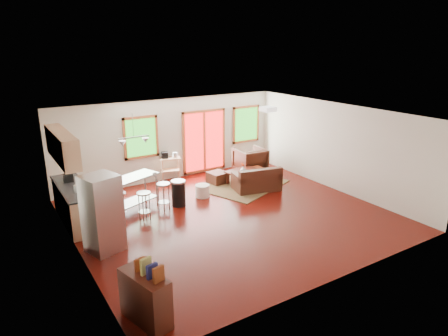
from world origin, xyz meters
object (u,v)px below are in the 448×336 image
rug (244,185)px  kitchen_cart (170,161)px  ottoman (218,178)px  refrigerator (103,214)px  coffee_table (243,172)px  armchair (250,159)px  island (132,188)px  loveseat (257,181)px

rug → kitchen_cart: (-1.75, 1.64, 0.65)m
ottoman → refrigerator: 4.90m
coffee_table → ottoman: coffee_table is taller
armchair → kitchen_cart: size_ratio=0.99×
coffee_table → island: (-3.69, -0.23, 0.27)m
rug → loveseat: loveseat is taller
loveseat → coffee_table: loveseat is taller
coffee_table → ottoman: bearing=148.0°
kitchen_cart → rug: bearing=-43.2°
coffee_table → island: bearing=-176.5°
loveseat → armchair: bearing=73.5°
ottoman → refrigerator: size_ratio=0.32×
loveseat → ottoman: bearing=132.1°
loveseat → rug: bearing=112.6°
coffee_table → refrigerator: size_ratio=0.69×
loveseat → ottoman: size_ratio=2.77×
armchair → island: size_ratio=0.61×
island → kitchen_cart: size_ratio=1.63×
refrigerator → kitchen_cart: size_ratio=1.74×
ottoman → refrigerator: (-4.24, -2.37, 0.66)m
refrigerator → island: (1.23, 1.72, -0.20)m
armchair → island: armchair is taller
rug → coffee_table: (0.10, 0.20, 0.36)m
island → kitchen_cart: bearing=42.2°
loveseat → refrigerator: size_ratio=0.89×
rug → kitchen_cart: 2.48m
loveseat → armchair: 1.68m
armchair → kitchen_cart: 2.74m
kitchen_cart → refrigerator: bearing=-132.2°
loveseat → coffee_table: (-0.00, 0.74, 0.08)m
loveseat → kitchen_cart: size_ratio=1.55×
loveseat → island: size_ratio=0.95×
armchair → ottoman: 1.53m
refrigerator → kitchen_cart: refrigerator is taller
armchair → ottoman: size_ratio=1.77×
rug → ottoman: 0.87m
ottoman → island: 3.11m
rug → armchair: bearing=46.3°
rug → refrigerator: refrigerator is taller
coffee_table → kitchen_cart: size_ratio=1.21×
coffee_table → refrigerator: (-4.92, -1.94, 0.47)m
coffee_table → armchair: (0.79, 0.73, 0.11)m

